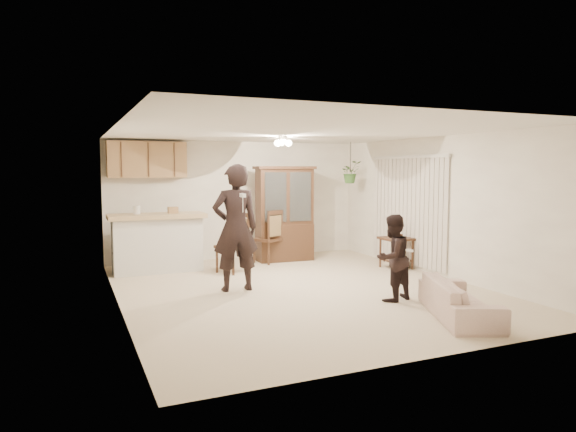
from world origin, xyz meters
name	(u,v)px	position (x,y,z in m)	size (l,w,h in m)	color
floor	(300,289)	(0.00, 0.00, 0.00)	(6.50, 6.50, 0.00)	beige
ceiling	(301,131)	(0.00, 0.00, 2.50)	(5.50, 6.50, 0.02)	white
wall_back	(237,200)	(0.00, 3.25, 1.25)	(5.50, 0.02, 2.50)	white
wall_front	(437,236)	(0.00, -3.25, 1.25)	(5.50, 0.02, 2.50)	white
wall_left	(117,218)	(-2.75, 0.00, 1.25)	(0.02, 6.50, 2.50)	white
wall_right	(440,206)	(2.75, 0.00, 1.25)	(0.02, 6.50, 2.50)	white
breakfast_bar	(158,245)	(-1.85, 2.35, 0.50)	(1.60, 0.55, 1.00)	silver
bar_top	(157,216)	(-1.85, 2.35, 1.05)	(1.75, 0.70, 0.08)	tan
upper_cabinets	(147,160)	(-1.90, 3.07, 2.10)	(1.50, 0.34, 0.70)	olive
vertical_blinds	(407,211)	(2.71, 0.90, 1.10)	(0.06, 2.30, 2.10)	beige
ceiling_fixture	(283,142)	(0.20, 1.20, 2.40)	(0.36, 0.36, 0.20)	#FFE7BF
hanging_plant	(350,172)	(2.30, 2.40, 1.85)	(0.43, 0.37, 0.48)	#285823
plant_cord	(351,157)	(2.30, 2.40, 2.17)	(0.01, 0.01, 0.65)	black
sofa	(459,289)	(1.24, -2.21, 0.37)	(1.87, 0.73, 0.73)	beige
adult	(236,234)	(-0.96, 0.36, 0.90)	(0.66, 0.43, 1.80)	black
child	(393,255)	(0.94, -1.16, 0.68)	(0.66, 0.51, 1.35)	black
china_hutch	(285,214)	(0.80, 2.53, 0.98)	(1.27, 0.54, 1.97)	#362413
side_table	(396,252)	(2.44, 0.87, 0.31)	(0.55, 0.55, 0.67)	#362413
chair_bar	(127,259)	(-2.39, 2.42, 0.26)	(0.53, 0.53, 0.93)	#362413
chair_hutch_left	(232,256)	(-0.58, 1.76, 0.31)	(0.67, 0.67, 1.10)	#362413
chair_hutch_right	(268,248)	(0.38, 2.42, 0.31)	(0.65, 0.65, 1.09)	#362413
controller_adult	(243,195)	(-0.99, -0.11, 1.53)	(0.05, 0.17, 0.05)	white
controller_child	(410,250)	(1.03, -1.44, 0.77)	(0.03, 0.11, 0.03)	white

